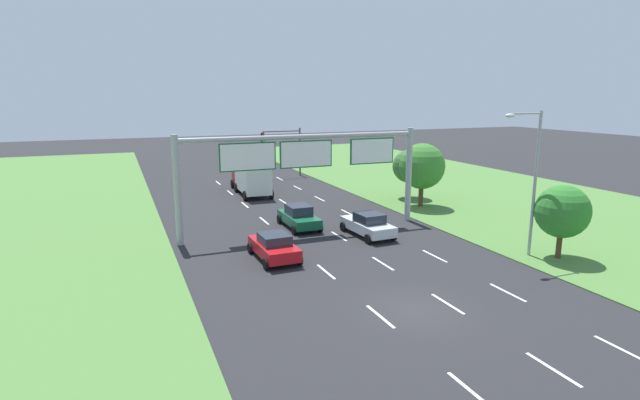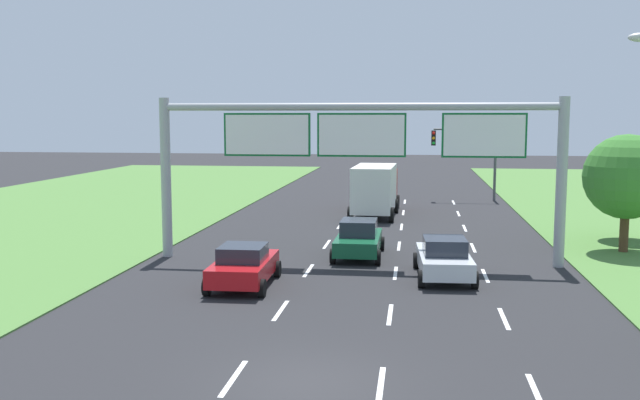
# 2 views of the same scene
# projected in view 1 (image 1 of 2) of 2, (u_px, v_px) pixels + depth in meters

# --- Properties ---
(ground_plane) EXTENTS (200.00, 200.00, 0.00)m
(ground_plane) POSITION_uv_depth(u_px,v_px,m) (415.00, 310.00, 22.14)
(ground_plane) COLOR #262628
(grass_verge_right) EXTENTS (24.00, 120.00, 0.06)m
(grass_verge_right) POSITION_uv_depth(u_px,v_px,m) (573.00, 217.00, 38.99)
(grass_verge_right) COLOR #4C7A38
(grass_verge_right) RESTS_ON ground_plane
(lane_dashes_inner_left) EXTENTS (0.14, 56.40, 0.01)m
(lane_dashes_inner_left) POSITION_uv_depth(u_px,v_px,m) (306.00, 255.00, 29.64)
(lane_dashes_inner_left) COLOR white
(lane_dashes_inner_left) RESTS_ON ground_plane
(lane_dashes_inner_right) EXTENTS (0.14, 56.40, 0.01)m
(lane_dashes_inner_right) POSITION_uv_depth(u_px,v_px,m) (359.00, 249.00, 30.94)
(lane_dashes_inner_right) COLOR white
(lane_dashes_inner_right) RESTS_ON ground_plane
(lane_dashes_slip) EXTENTS (0.14, 56.40, 0.01)m
(lane_dashes_slip) POSITION_uv_depth(u_px,v_px,m) (407.00, 242.00, 32.24)
(lane_dashes_slip) COLOR white
(lane_dashes_slip) RESTS_ON ground_plane
(car_near_red) EXTENTS (2.25, 4.28, 1.54)m
(car_near_red) POSITION_uv_depth(u_px,v_px,m) (274.00, 246.00, 28.83)
(car_near_red) COLOR red
(car_near_red) RESTS_ON ground_plane
(car_lead_silver) EXTENTS (2.13, 4.42, 1.64)m
(car_lead_silver) POSITION_uv_depth(u_px,v_px,m) (299.00, 217.00, 35.70)
(car_lead_silver) COLOR #145633
(car_lead_silver) RESTS_ON ground_plane
(car_mid_lane) EXTENTS (2.36, 4.59, 1.60)m
(car_mid_lane) POSITION_uv_depth(u_px,v_px,m) (368.00, 225.00, 33.63)
(car_mid_lane) COLOR silver
(car_mid_lane) RESTS_ON ground_plane
(box_truck) EXTENTS (2.90, 7.82, 3.17)m
(box_truck) POSITION_uv_depth(u_px,v_px,m) (251.00, 176.00, 47.77)
(box_truck) COLOR #B21E19
(box_truck) RESTS_ON ground_plane
(sign_gantry) EXTENTS (17.24, 0.44, 7.00)m
(sign_gantry) POSITION_uv_depth(u_px,v_px,m) (305.00, 161.00, 33.92)
(sign_gantry) COLOR #9EA0A5
(sign_gantry) RESTS_ON ground_plane
(traffic_light_mast) EXTENTS (4.76, 0.49, 5.60)m
(traffic_light_mast) POSITION_uv_depth(u_px,v_px,m) (284.00, 143.00, 57.61)
(traffic_light_mast) COLOR #47494F
(traffic_light_mast) RESTS_ON ground_plane
(street_lamp) EXTENTS (2.61, 0.32, 8.50)m
(street_lamp) POSITION_uv_depth(u_px,v_px,m) (531.00, 172.00, 28.39)
(street_lamp) COLOR #9EA0A5
(street_lamp) RESTS_ON ground_plane
(roadside_tree_near) EXTENTS (3.06, 3.06, 4.36)m
(roadside_tree_near) POSITION_uv_depth(u_px,v_px,m) (562.00, 212.00, 28.51)
(roadside_tree_near) COLOR #513823
(roadside_tree_near) RESTS_ON ground_plane
(roadside_tree_mid) EXTENTS (3.84, 3.84, 5.41)m
(roadside_tree_mid) POSITION_uv_depth(u_px,v_px,m) (422.00, 166.00, 41.81)
(roadside_tree_mid) COLOR #513823
(roadside_tree_mid) RESTS_ON ground_plane
(roadside_tree_far) EXTENTS (3.01, 3.01, 4.48)m
(roadside_tree_far) POSITION_uv_depth(u_px,v_px,m) (409.00, 166.00, 45.44)
(roadside_tree_far) COLOR #513823
(roadside_tree_far) RESTS_ON ground_plane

